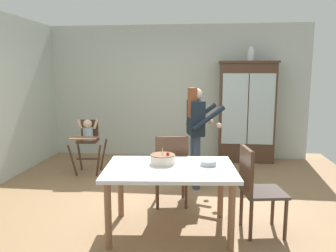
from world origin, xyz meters
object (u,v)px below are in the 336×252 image
at_px(dining_table, 170,176).
at_px(dining_chair_far_side, 171,166).
at_px(birthday_cake, 163,159).
at_px(ceramic_vase, 251,55).
at_px(serving_bowl, 208,163).
at_px(high_chair_with_toddler, 88,136).
at_px(china_cabinet, 247,112).
at_px(adult_person, 196,125).
at_px(dining_chair_right_end, 255,184).

relative_size(dining_table, dining_chair_far_side, 1.54).
bearing_deg(birthday_cake, dining_chair_far_side, 85.74).
xyz_separation_m(ceramic_vase, serving_bowl, (-0.81, -3.02, -1.32)).
bearing_deg(high_chair_with_toddler, dining_chair_far_side, -45.57).
distance_m(high_chair_with_toddler, dining_table, 2.60).
bearing_deg(serving_bowl, china_cabinet, 75.63).
relative_size(ceramic_vase, adult_person, 0.18).
xyz_separation_m(high_chair_with_toddler, birthday_cake, (1.55, -1.89, 0.14)).
relative_size(high_chair_with_toddler, adult_person, 0.62).
bearing_deg(adult_person, ceramic_vase, -46.50).
height_order(serving_bowl, dining_chair_far_side, dining_chair_far_side).
bearing_deg(ceramic_vase, high_chair_with_toddler, -158.58).
distance_m(ceramic_vase, dining_chair_right_end, 3.44).
bearing_deg(high_chair_with_toddler, adult_person, -21.76).
distance_m(dining_table, dining_chair_far_side, 0.70).
relative_size(birthday_cake, serving_bowl, 1.56).
relative_size(high_chair_with_toddler, serving_bowl, 5.28).
distance_m(adult_person, serving_bowl, 1.38).
xyz_separation_m(high_chair_with_toddler, dining_chair_right_end, (2.56, -1.94, -0.10)).
xyz_separation_m(serving_bowl, dining_chair_far_side, (-0.47, 0.57, -0.21)).
xyz_separation_m(dining_table, serving_bowl, (0.41, 0.12, 0.12)).
height_order(birthday_cake, dining_chair_right_end, dining_chair_right_end).
relative_size(dining_table, dining_chair_right_end, 1.54).
bearing_deg(birthday_cake, adult_person, 75.99).
distance_m(adult_person, birthday_cake, 1.40).
height_order(china_cabinet, serving_bowl, china_cabinet).
height_order(high_chair_with_toddler, adult_person, adult_person).
bearing_deg(high_chair_with_toddler, ceramic_vase, 15.58).
xyz_separation_m(birthday_cake, dining_chair_far_side, (0.04, 0.57, -0.24)).
bearing_deg(dining_chair_right_end, dining_chair_far_side, 48.30).
bearing_deg(dining_table, china_cabinet, 69.30).
height_order(china_cabinet, dining_table, china_cabinet).
bearing_deg(dining_chair_right_end, dining_table, 85.44).
relative_size(dining_table, birthday_cake, 5.28).
relative_size(serving_bowl, dining_chair_far_side, 0.19).
bearing_deg(dining_table, serving_bowl, 15.90).
bearing_deg(dining_table, ceramic_vase, 68.68).
relative_size(ceramic_vase, dining_chair_right_end, 0.28).
bearing_deg(ceramic_vase, dining_chair_far_side, -117.60).
relative_size(adult_person, dining_chair_far_side, 1.59).
relative_size(ceramic_vase, serving_bowl, 1.50).
xyz_separation_m(china_cabinet, high_chair_with_toddler, (-2.83, -1.12, -0.34)).
xyz_separation_m(china_cabinet, serving_bowl, (-0.77, -3.02, -0.22)).
bearing_deg(serving_bowl, dining_table, -164.10).
bearing_deg(adult_person, birthday_cake, 150.10).
distance_m(ceramic_vase, dining_chair_far_side, 3.16).
xyz_separation_m(dining_table, dining_chair_far_side, (-0.05, 0.69, -0.09)).
xyz_separation_m(china_cabinet, adult_person, (-0.94, -1.66, -0.02)).
bearing_deg(adult_person, dining_chair_far_side, 143.50).
relative_size(ceramic_vase, birthday_cake, 0.96).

